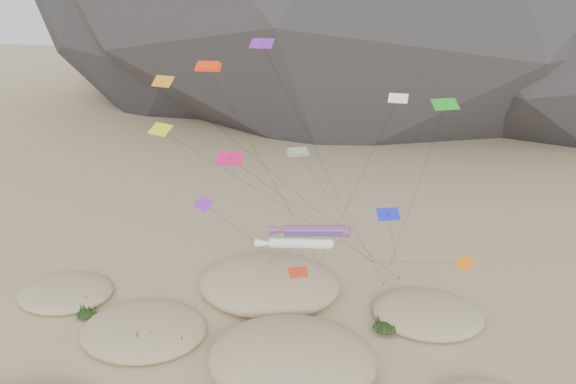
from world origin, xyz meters
name	(u,v)px	position (x,y,z in m)	size (l,w,h in m)	color
dunes	(248,360)	(-1.20, 4.32, 0.77)	(52.83, 38.34, 4.29)	#CCB789
dune_grass	(257,362)	(-0.33, 4.14, 0.86)	(43.42, 29.63, 1.56)	black
kite_stakes	(311,269)	(2.19, 23.28, 0.15)	(19.29, 5.69, 0.30)	#3F2D1E
rainbow_tube_kite	(312,231)	(3.62, 10.36, 11.11)	(7.70, 13.84, 11.96)	#F9511A
white_tube_kite	(296,243)	(2.65, 6.98, 11.37)	(10.13, 17.09, 12.06)	white
orange_parafoil	(211,71)	(-5.60, 11.68, 25.17)	(10.42, 12.93, 26.02)	#F5310C
multi_parafoil	(299,154)	(2.04, 13.31, 17.43)	(8.55, 15.53, 18.13)	orange
delta_kites	(296,158)	(1.95, 11.70, 17.55)	(30.52, 22.68, 28.09)	#189F1D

